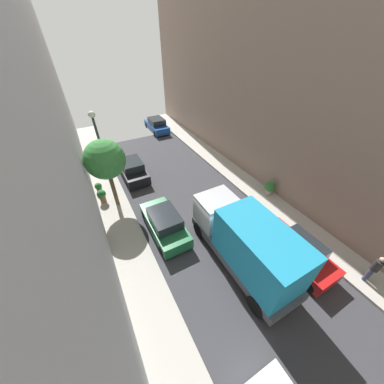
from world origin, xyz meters
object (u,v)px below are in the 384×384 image
parked_car_left_3 (132,169)px  parked_car_right_2 (157,125)px  parked_car_right_1 (297,251)px  delivery_truck (246,242)px  potted_plant_2 (99,187)px  lamp_post (99,140)px  potted_plant_1 (270,187)px  parked_car_left_2 (165,223)px  pedestrian (375,268)px  potted_plant_4 (102,195)px  street_tree_0 (105,160)px

parked_car_left_3 → parked_car_right_2: (5.40, 8.44, 0.00)m
parked_car_right_1 → delivery_truck: size_ratio=0.64×
parked_car_right_2 → potted_plant_2: (-8.31, -9.57, -0.10)m
parked_car_left_3 → lamp_post: 3.75m
potted_plant_1 → parked_car_right_2: bearing=100.2°
delivery_truck → potted_plant_2: size_ratio=7.83×
parked_car_left_2 → potted_plant_2: parked_car_left_2 is taller
pedestrian → potted_plant_1: size_ratio=1.64×
parked_car_right_2 → parked_car_left_3: bearing=-122.6°
potted_plant_4 → potted_plant_1: bearing=-24.2°
parked_car_right_2 → pedestrian: (2.14, -23.17, 0.35)m
street_tree_0 → potted_plant_2: street_tree_0 is taller
lamp_post → parked_car_right_2: bearing=50.8°
parked_car_left_2 → street_tree_0: bearing=117.7°
street_tree_0 → delivery_truck: bearing=-59.1°
street_tree_0 → lamp_post: size_ratio=0.84×
parked_car_right_1 → lamp_post: lamp_post is taller
parked_car_left_2 → parked_car_left_3: size_ratio=1.00×
delivery_truck → potted_plant_1: bearing=33.4°
parked_car_right_1 → potted_plant_2: bearing=127.0°
pedestrian → lamp_post: lamp_post is taller
parked_car_left_3 → parked_car_right_1: bearing=-66.1°
pedestrian → potted_plant_4: bearing=130.1°
parked_car_left_2 → parked_car_right_1: bearing=-44.0°
parked_car_left_3 → pedestrian: pedestrian is taller
parked_car_right_2 → potted_plant_1: size_ratio=4.02×
parked_car_right_1 → potted_plant_4: bearing=130.1°
potted_plant_4 → parked_car_right_1: bearing=-49.9°
potted_plant_2 → pedestrian: bearing=-52.5°
pedestrian → potted_plant_4: pedestrian is taller
parked_car_left_2 → parked_car_right_2: bearing=70.7°
parked_car_right_1 → lamp_post: 14.12m
street_tree_0 → potted_plant_2: size_ratio=5.72×
parked_car_right_2 → street_tree_0: size_ratio=0.87×
street_tree_0 → lamp_post: bearing=87.0°
parked_car_left_2 → potted_plant_1: 8.24m
parked_car_left_3 → lamp_post: lamp_post is taller
parked_car_right_1 → delivery_truck: delivery_truck is taller
parked_car_right_2 → parked_car_right_1: bearing=-90.0°
parked_car_right_1 → parked_car_right_2: (0.00, 20.61, 0.00)m
potted_plant_1 → potted_plant_4: size_ratio=1.06×
pedestrian → street_tree_0: bearing=129.4°
potted_plant_2 → lamp_post: bearing=31.6°
pedestrian → parked_car_left_2: bearing=134.1°
parked_car_left_2 → potted_plant_4: bearing=121.9°
parked_car_left_2 → street_tree_0: street_tree_0 is taller
delivery_truck → street_tree_0: street_tree_0 is taller
potted_plant_2 → potted_plant_4: size_ratio=0.85×
parked_car_left_2 → potted_plant_4: (-2.87, 4.61, 0.00)m
pedestrian → potted_plant_1: 7.42m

